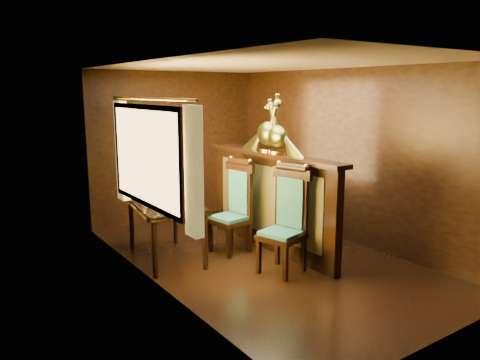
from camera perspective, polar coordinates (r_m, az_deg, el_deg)
The scene contains 8 objects.
ground at distance 6.26m, azimuth 2.97°, elevation -9.59°, with size 5.00×5.00×0.00m, color black.
room_shell at distance 5.85m, azimuth 2.35°, elevation 4.95°, with size 3.04×5.04×2.52m.
partition at distance 6.46m, azimuth 3.67°, elevation -2.31°, with size 0.26×2.70×1.36m.
dining_table at distance 6.14m, azimuth -9.12°, elevation -3.42°, with size 0.95×1.38×0.96m.
chair_left at distance 5.72m, azimuth 5.83°, elevation -4.28°, with size 0.59×0.61×1.34m.
chair_right at distance 6.41m, azimuth -0.48°, elevation -2.77°, with size 0.53×0.55×1.29m.
peacock_left at distance 6.21m, azimuth 4.60°, elevation 6.52°, with size 0.22×0.60×0.71m, color #174629, non-canonical shape.
peacock_right at distance 6.36m, azimuth 3.44°, elevation 6.96°, with size 0.25×0.66×0.78m, color #174629, non-canonical shape.
Camera 1 is at (-3.57, -4.64, 2.19)m, focal length 35.00 mm.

